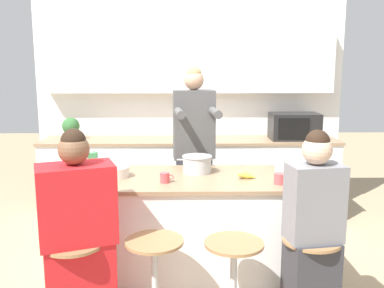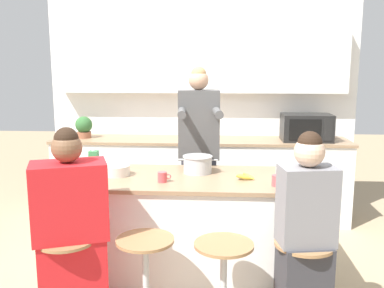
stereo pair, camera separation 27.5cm
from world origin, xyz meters
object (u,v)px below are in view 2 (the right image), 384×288
bar_stool_center_left (146,280)px  kitchen_island (191,229)px  person_wrapped_blanket (72,238)px  cooking_pot (198,164)px  banana_bunch (245,176)px  coffee_cup_near (162,177)px  person_seated_near (305,246)px  bar_stool_rightmost (302,285)px  bar_stool_leftmost (69,280)px  juice_carton (94,163)px  bar_stool_center_right (223,285)px  person_cooking (198,162)px  fruit_bowl (289,172)px  coffee_cup_far (278,181)px  microwave (306,128)px  potted_plant (84,127)px

bar_stool_center_left → kitchen_island: bearing=69.5°
person_wrapped_blanket → cooking_pot: person_wrapped_blanket is taller
bar_stool_center_left → banana_bunch: bearing=43.0°
coffee_cup_near → person_seated_near: bearing=-28.1°
bar_stool_rightmost → kitchen_island: bearing=138.5°
bar_stool_leftmost → juice_carton: bearing=90.9°
kitchen_island → coffee_cup_near: coffee_cup_near is taller
bar_stool_center_right → person_cooking: person_cooking is taller
kitchen_island → bar_stool_rightmost: (0.77, -0.68, -0.09)m
bar_stool_center_left → bar_stool_center_right: same height
fruit_bowl → juice_carton: bearing=-177.4°
person_cooking → coffee_cup_far: bearing=-57.5°
bar_stool_center_right → person_seated_near: bearing=3.7°
bar_stool_center_right → coffee_cup_far: (0.39, 0.50, 0.57)m
bar_stool_center_left → microwave: bearing=56.4°
person_wrapped_blanket → potted_plant: size_ratio=5.53×
cooking_pot → bar_stool_leftmost: bearing=-133.5°
kitchen_island → fruit_bowl: 0.91m
bar_stool_rightmost → bar_stool_leftmost: bearing=-178.6°
bar_stool_rightmost → banana_bunch: banana_bunch is taller
person_wrapped_blanket → banana_bunch: 1.35m
bar_stool_center_left → coffee_cup_near: coffee_cup_near is taller
person_wrapped_blanket → person_cooking: bearing=38.8°
person_seated_near → coffee_cup_far: (-0.12, 0.47, 0.30)m
coffee_cup_near → potted_plant: bearing=124.1°
person_cooking → potted_plant: (-1.37, 0.91, 0.19)m
bar_stool_center_right → bar_stool_center_left: bearing=175.6°
person_seated_near → cooking_pot: bearing=122.4°
microwave → potted_plant: size_ratio=2.16×
microwave → coffee_cup_near: bearing=-130.1°
bar_stool_center_left → coffee_cup_near: (0.05, 0.51, 0.57)m
bar_stool_rightmost → person_wrapped_blanket: (-1.51, -0.01, 0.29)m
microwave → bar_stool_leftmost: bearing=-131.6°
bar_stool_center_left → coffee_cup_far: (0.90, 0.46, 0.57)m
kitchen_island → bar_stool_center_right: (0.26, -0.72, -0.09)m
person_cooking → coffee_cup_near: 0.80m
banana_bunch → potted_plant: bearing=138.4°
coffee_cup_near → bar_stool_center_left: bearing=-95.4°
bar_stool_leftmost → microwave: 3.02m
coffee_cup_far → cooking_pot: bearing=149.7°
bar_stool_leftmost → fruit_bowl: (1.54, 0.78, 0.56)m
kitchen_island → banana_bunch: 0.63m
person_wrapped_blanket → coffee_cup_near: (0.53, 0.52, 0.28)m
person_cooking → coffee_cup_far: person_cooking is taller
fruit_bowl → coffee_cup_near: 1.01m
coffee_cup_far → potted_plant: potted_plant is taller
fruit_bowl → microwave: (0.40, 1.41, 0.16)m
kitchen_island → microwave: bearing=51.4°
bar_stool_rightmost → coffee_cup_near: bearing=152.3°
fruit_bowl → microwave: microwave is taller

